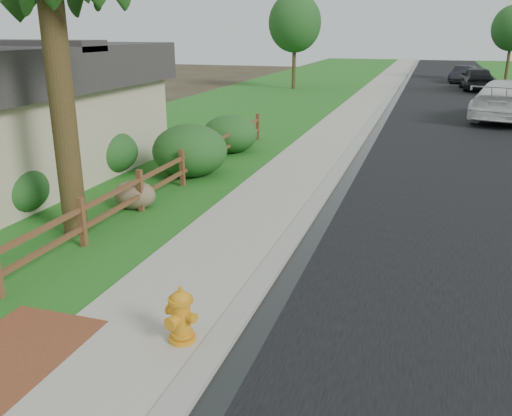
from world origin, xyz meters
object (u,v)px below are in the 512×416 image
(fire_hydrant, at_px, (181,316))
(dark_car_mid, at_px, (477,78))
(ranch_fence, at_px, (163,177))
(white_suv, at_px, (509,100))

(fire_hydrant, bearing_deg, dark_car_mid, 80.70)
(ranch_fence, xyz_separation_m, dark_car_mid, (9.71, 31.60, 0.25))
(fire_hydrant, xyz_separation_m, dark_car_mid, (6.21, 37.94, 0.38))
(fire_hydrant, relative_size, white_suv, 0.12)
(white_suv, xyz_separation_m, dark_car_mid, (-0.57, 14.57, -0.14))
(fire_hydrant, height_order, white_suv, white_suv)
(ranch_fence, bearing_deg, white_suv, 58.89)
(ranch_fence, height_order, dark_car_mid, dark_car_mid)
(white_suv, relative_size, dark_car_mid, 1.37)
(ranch_fence, relative_size, dark_car_mid, 3.38)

